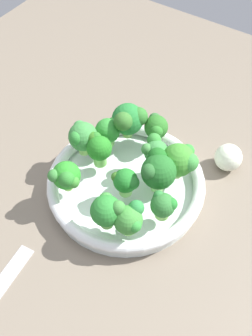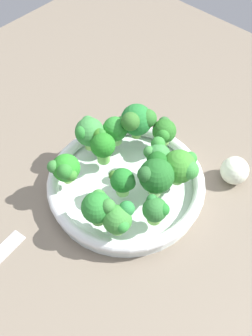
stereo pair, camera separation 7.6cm
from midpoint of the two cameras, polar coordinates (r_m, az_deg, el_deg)
name	(u,v)px [view 1 (the left image)]	position (r cm, az deg, el deg)	size (l,w,h in cm)	color
ground_plane	(126,208)	(81.17, -2.77, -5.65)	(130.00, 130.00, 2.50)	#756959
bowl	(126,184)	(80.32, -2.72, -2.40)	(29.90, 29.90, 4.04)	white
broccoli_floret_0	(99,148)	(78.48, -6.51, 2.58)	(5.38, 4.73, 6.64)	#78C356
broccoli_floret_1	(109,130)	(82.10, -5.03, 4.92)	(4.88, 5.39, 6.04)	#84C366
broccoli_floret_2	(158,170)	(73.63, 1.37, -0.50)	(6.46, 7.17, 7.90)	#90D474
broccoli_floret_3	(66,177)	(75.54, -10.97, -1.32)	(5.78, 5.56, 6.18)	#91C857
broccoli_floret_4	(124,182)	(73.92, -3.17, -2.15)	(5.19, 4.41, 5.73)	#90CF6B
broccoli_floret_5	(163,204)	(71.58, 2.01, -5.12)	(4.60, 4.41, 5.25)	#8ED05D
broccoli_floret_6	(107,210)	(70.02, -5.69, -5.91)	(5.77, 5.39, 6.77)	#83C45B
broccoli_floret_7	(180,160)	(76.23, 4.49, 0.88)	(6.85, 6.76, 7.20)	#86B35E
broccoli_floret_8	(156,127)	(82.98, 1.44, 5.38)	(4.85, 5.44, 5.53)	#81B75C
broccoli_floret_9	(82,137)	(80.57, -8.64, 4.04)	(5.63, 5.83, 7.07)	#97C963
broccoli_floret_10	(129,119)	(82.21, -2.31, 6.43)	(6.72, 7.42, 8.03)	#98D066
broccoli_floret_11	(128,219)	(69.60, -2.83, -7.06)	(5.83, 5.83, 5.95)	#79BE55
broccoli_floret_12	(155,151)	(77.37, 1.13, 2.17)	(4.75, 4.94, 6.65)	#8FCA69
garlic_bulb	(228,157)	(85.11, 11.17, 1.25)	(5.52, 5.52, 5.52)	white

